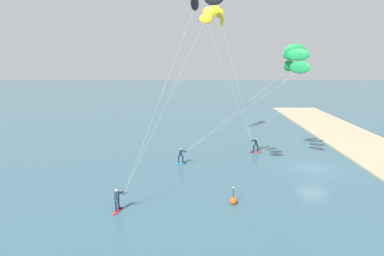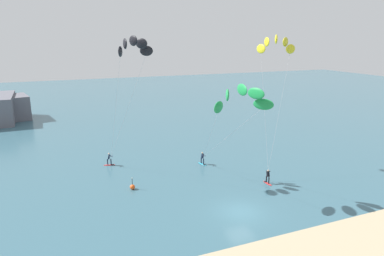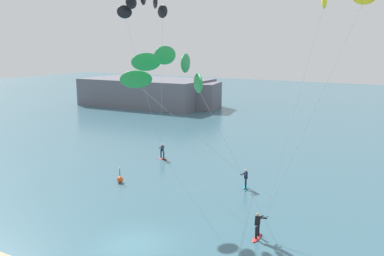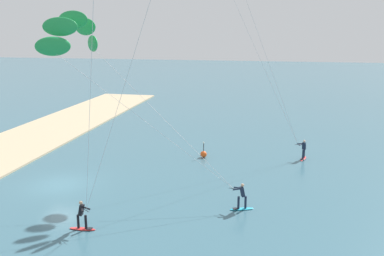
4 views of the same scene
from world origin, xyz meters
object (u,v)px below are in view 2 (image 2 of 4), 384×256
at_px(kitesurfer_mid_water, 276,50).
at_px(marker_buoy, 132,187).
at_px(kitesurfer_nearshore, 132,53).
at_px(kitesurfer_far_out, 240,101).

distance_m(kitesurfer_mid_water, marker_buoy, 22.77).
relative_size(kitesurfer_mid_water, marker_buoy, 11.90).
bearing_deg(kitesurfer_mid_water, kitesurfer_nearshore, 172.07).
relative_size(kitesurfer_nearshore, kitesurfer_far_out, 1.29).
relative_size(kitesurfer_nearshore, kitesurfer_mid_water, 0.99).
height_order(kitesurfer_nearshore, kitesurfer_far_out, kitesurfer_nearshore).
relative_size(kitesurfer_mid_water, kitesurfer_far_out, 1.30).
relative_size(kitesurfer_nearshore, marker_buoy, 11.80).
xyz_separation_m(kitesurfer_mid_water, kitesurfer_far_out, (-8.31, -6.46, -4.41)).
bearing_deg(kitesurfer_far_out, marker_buoy, 146.49).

